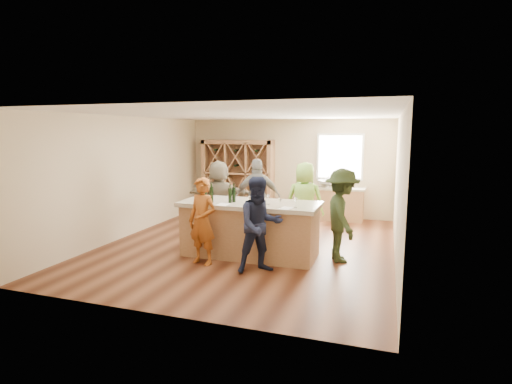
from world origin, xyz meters
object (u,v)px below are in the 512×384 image
(person_far_right, at_px, (305,201))
(wine_bottle_b, at_px, (211,195))
(wine_bottle_d, at_px, (230,195))
(person_near_right, at_px, (260,225))
(person_far_mid, at_px, (258,198))
(sink, at_px, (327,183))
(person_far_left, at_px, (219,197))
(wine_bottle_a, at_px, (205,193))
(person_server, at_px, (342,215))
(tasting_counter_base, at_px, (250,231))
(person_near_left, at_px, (202,221))
(wine_bottle_e, at_px, (234,195))
(wine_rack, at_px, (238,177))

(person_far_right, bearing_deg, wine_bottle_b, 49.59)
(wine_bottle_b, distance_m, wine_bottle_d, 0.37)
(person_near_right, distance_m, person_far_mid, 2.42)
(sink, bearing_deg, person_far_mid, -117.76)
(person_near_right, distance_m, person_far_left, 2.92)
(wine_bottle_a, bearing_deg, person_far_mid, 69.80)
(person_server, height_order, person_far_left, person_far_left)
(tasting_counter_base, relative_size, wine_bottle_a, 7.84)
(tasting_counter_base, xyz_separation_m, person_server, (1.75, 0.22, 0.38))
(wine_bottle_b, bearing_deg, person_near_left, -86.87)
(person_server, distance_m, person_far_right, 1.60)
(wine_bottle_e, bearing_deg, tasting_counter_base, 18.68)
(wine_rack, bearing_deg, person_far_mid, -59.68)
(tasting_counter_base, relative_size, person_far_left, 1.47)
(wine_rack, height_order, wine_bottle_e, wine_rack)
(wine_rack, height_order, wine_bottle_d, wine_rack)
(sink, relative_size, person_near_left, 0.33)
(wine_bottle_d, xyz_separation_m, person_far_left, (-0.96, 1.68, -0.34))
(wine_rack, height_order, person_far_left, wine_rack)
(wine_bottle_a, xyz_separation_m, person_server, (2.65, 0.36, -0.36))
(tasting_counter_base, bearing_deg, wine_bottle_e, -161.32)
(tasting_counter_base, height_order, person_near_left, person_near_left)
(wine_bottle_d, bearing_deg, person_far_right, 56.31)
(wine_bottle_b, bearing_deg, wine_rack, 104.17)
(tasting_counter_base, relative_size, person_server, 1.47)
(person_server, relative_size, person_far_mid, 0.97)
(wine_bottle_b, distance_m, person_far_right, 2.34)
(tasting_counter_base, bearing_deg, sink, 76.22)
(person_near_right, distance_m, person_far_right, 2.35)
(wine_bottle_a, relative_size, person_far_left, 0.19)
(wine_bottle_b, height_order, person_far_left, person_far_left)
(sink, relative_size, person_near_right, 0.32)
(wine_bottle_d, height_order, person_far_right, person_far_right)
(sink, distance_m, wine_bottle_e, 4.14)
(person_near_right, relative_size, person_far_right, 0.95)
(tasting_counter_base, distance_m, person_far_right, 1.74)
(person_far_right, bearing_deg, person_far_left, -0.22)
(wine_rack, xyz_separation_m, person_far_left, (0.45, -2.43, -0.21))
(person_server, bearing_deg, wine_bottle_b, 81.67)
(person_near_right, height_order, person_server, person_server)
(wine_bottle_a, distance_m, person_far_left, 1.71)
(person_near_right, bearing_deg, person_far_left, 92.61)
(tasting_counter_base, height_order, wine_bottle_b, wine_bottle_b)
(person_near_left, distance_m, person_far_right, 2.68)
(wine_bottle_d, height_order, person_near_left, person_near_left)
(sink, relative_size, tasting_counter_base, 0.21)
(person_near_left, xyz_separation_m, person_near_right, (1.14, -0.08, 0.03))
(wine_rack, bearing_deg, wine_bottle_d, -71.00)
(person_near_left, height_order, person_near_right, person_near_right)
(wine_bottle_e, height_order, person_near_right, person_near_right)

